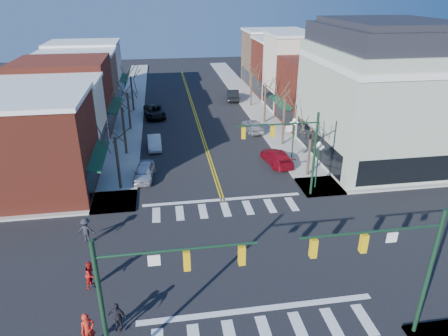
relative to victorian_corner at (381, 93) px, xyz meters
name	(u,v)px	position (x,y,z in m)	size (l,w,h in m)	color
ground	(241,258)	(-16.50, -14.50, -6.66)	(160.00, 160.00, 0.00)	black
sidewalk_left	(124,150)	(-25.25, 5.50, -6.58)	(3.50, 70.00, 0.15)	#9E9B93
sidewalk_right	(283,141)	(-7.75, 5.50, -6.58)	(3.50, 70.00, 0.15)	#9E9B93
bldg_left_brick_a	(27,148)	(-32.00, -2.75, -2.66)	(10.00, 8.50, 8.00)	maroon
bldg_left_stucco_a	(50,122)	(-32.00, 5.00, -2.91)	(10.00, 7.00, 7.50)	beige
bldg_left_brick_b	(66,97)	(-32.00, 13.00, -2.41)	(10.00, 9.00, 8.50)	maroon
bldg_left_tan	(78,84)	(-32.00, 21.25, -2.76)	(10.00, 7.50, 7.80)	#87654A
bldg_left_stucco_b	(87,72)	(-32.00, 29.00, -2.56)	(10.00, 8.00, 8.20)	beige
bldg_right_brick_a	(324,92)	(-1.00, 11.25, -2.66)	(10.00, 8.50, 8.00)	maroon
bldg_right_stucco	(303,72)	(-1.00, 19.00, -1.66)	(10.00, 7.00, 10.00)	beige
bldg_right_brick_b	(287,68)	(-1.00, 26.50, -2.41)	(10.00, 8.00, 8.50)	maroon
bldg_right_tan	(274,58)	(-1.00, 34.50, -2.16)	(10.00, 8.00, 9.00)	#87654A
victorian_corner	(381,93)	(0.00, 0.00, 0.00)	(12.25, 14.25, 13.30)	#A2B199
traffic_mast_near_left	(146,287)	(-22.05, -21.90, -1.95)	(6.60, 0.28, 7.20)	#14331E
traffic_mast_near_right	(396,261)	(-10.95, -21.90, -1.95)	(6.60, 0.28, 7.20)	#14331E
traffic_mast_far_right	(293,144)	(-10.95, -7.10, -1.95)	(6.60, 0.28, 7.20)	#14331E
lamppost_corner	(318,157)	(-8.30, -6.00, -3.70)	(0.36, 0.36, 4.33)	#14331E
lamppost_midblock	(294,132)	(-8.30, 0.50, -3.70)	(0.36, 0.36, 4.33)	#14331E
tree_left_a	(118,164)	(-24.90, -3.50, -4.28)	(0.24, 0.24, 4.76)	#382B21
tree_left_b	(124,131)	(-24.90, 4.50, -4.14)	(0.24, 0.24, 5.04)	#382B21
tree_left_c	(129,112)	(-24.90, 12.50, -4.38)	(0.24, 0.24, 4.55)	#382B21
tree_left_d	(132,94)	(-24.90, 20.50, -4.21)	(0.24, 0.24, 4.90)	#382B21
tree_right_a	(309,153)	(-8.10, -3.50, -4.35)	(0.24, 0.24, 4.62)	#382B21
tree_right_b	(284,123)	(-8.10, 4.50, -4.07)	(0.24, 0.24, 5.18)	#382B21
tree_right_c	(265,105)	(-8.10, 12.50, -4.24)	(0.24, 0.24, 4.83)	#382B21
tree_right_d	(251,89)	(-8.10, 20.50, -4.17)	(0.24, 0.24, 4.97)	#382B21
car_left_near	(144,172)	(-22.90, -1.70, -5.95)	(1.68, 4.17, 1.42)	silver
car_left_mid	(155,142)	(-21.99, 5.79, -5.99)	(1.41, 4.05, 1.33)	silver
car_left_far	(154,112)	(-21.98, 17.30, -5.90)	(2.52, 5.46, 1.52)	black
car_right_near	(277,157)	(-10.10, -0.32, -5.94)	(2.01, 4.94, 1.43)	maroon
car_right_mid	(253,126)	(-10.34, 9.45, -5.90)	(1.78, 4.42, 1.51)	silver
car_right_far	(233,95)	(-10.10, 24.25, -5.83)	(1.75, 5.02, 1.65)	black
pedestrian_red_a	(88,330)	(-25.07, -20.26, -5.56)	(0.69, 0.45, 1.90)	red
pedestrian_red_b	(91,274)	(-25.55, -15.94, -5.67)	(0.81, 0.63, 1.67)	#B11412
pedestrian_dark_a	(117,317)	(-23.80, -19.47, -5.68)	(0.97, 0.41, 1.66)	black
pedestrian_dark_b	(86,230)	(-26.50, -11.26, -5.62)	(1.14, 0.66, 1.77)	black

